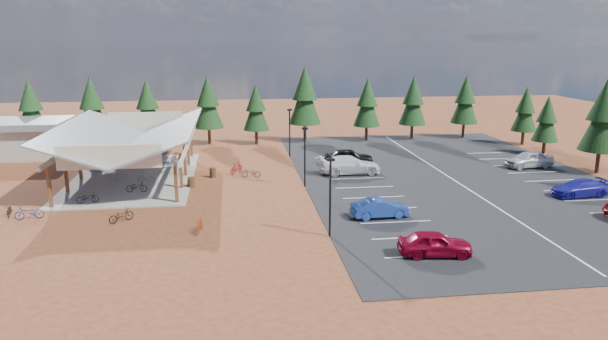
{
  "coord_description": "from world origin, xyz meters",
  "views": [
    {
      "loc": [
        -0.96,
        -42.24,
        12.43
      ],
      "look_at": [
        4.86,
        1.47,
        1.6
      ],
      "focal_mm": 32.0,
      "sensor_mm": 36.0,
      "label": 1
    }
  ],
  "objects_px": {
    "trash_bin_1": "(213,173)",
    "car_1": "(380,208)",
    "bike_0": "(88,198)",
    "car_0": "(435,243)",
    "bike_16": "(251,173)",
    "bike_3": "(115,158)",
    "bike_1": "(120,175)",
    "bike_2": "(102,168)",
    "bike_5": "(147,177)",
    "car_4": "(349,157)",
    "bike_6": "(171,163)",
    "bike_4": "(137,187)",
    "bike_8": "(9,210)",
    "bike_pavilion": "(131,136)",
    "trash_bin_0": "(191,182)",
    "lamp_post_2": "(290,129)",
    "bike_7": "(179,158)",
    "car_7": "(580,188)",
    "outbuilding": "(15,138)",
    "car_3": "(350,165)",
    "bike_10": "(29,212)",
    "bike_12": "(121,215)",
    "bike_11": "(200,225)",
    "lamp_post_0": "(330,192)",
    "lamp_post_1": "(305,153)",
    "car_8": "(529,159)",
    "bike_15": "(236,168)"
  },
  "relations": [
    {
      "from": "bike_6",
      "to": "bike_16",
      "type": "relative_size",
      "value": 1.04
    },
    {
      "from": "bike_3",
      "to": "bike_7",
      "type": "height_order",
      "value": "bike_7"
    },
    {
      "from": "bike_7",
      "to": "car_0",
      "type": "xyz_separation_m",
      "value": [
        16.88,
        -26.04,
        0.12
      ]
    },
    {
      "from": "bike_11",
      "to": "bike_15",
      "type": "distance_m",
      "value": 15.62
    },
    {
      "from": "bike_6",
      "to": "bike_10",
      "type": "xyz_separation_m",
      "value": [
        -8.29,
        -14.1,
        -0.07
      ]
    },
    {
      "from": "bike_15",
      "to": "bike_8",
      "type": "bearing_deg",
      "value": 71.09
    },
    {
      "from": "bike_2",
      "to": "bike_5",
      "type": "relative_size",
      "value": 0.97
    },
    {
      "from": "bike_pavilion",
      "to": "bike_12",
      "type": "bearing_deg",
      "value": -84.47
    },
    {
      "from": "car_4",
      "to": "bike_10",
      "type": "bearing_deg",
      "value": 118.02
    },
    {
      "from": "bike_7",
      "to": "car_7",
      "type": "distance_m",
      "value": 36.46
    },
    {
      "from": "car_3",
      "to": "outbuilding",
      "type": "bearing_deg",
      "value": 69.1
    },
    {
      "from": "lamp_post_0",
      "to": "bike_16",
      "type": "distance_m",
      "value": 16.56
    },
    {
      "from": "lamp_post_2",
      "to": "bike_4",
      "type": "xyz_separation_m",
      "value": [
        -13.92,
        -12.18,
        -2.43
      ]
    },
    {
      "from": "bike_3",
      "to": "car_0",
      "type": "relative_size",
      "value": 0.4
    },
    {
      "from": "bike_3",
      "to": "bike_5",
      "type": "relative_size",
      "value": 1.0
    },
    {
      "from": "outbuilding",
      "to": "car_1",
      "type": "height_order",
      "value": "outbuilding"
    },
    {
      "from": "car_0",
      "to": "car_4",
      "type": "relative_size",
      "value": 0.89
    },
    {
      "from": "bike_8",
      "to": "car_3",
      "type": "relative_size",
      "value": 0.29
    },
    {
      "from": "trash_bin_0",
      "to": "car_8",
      "type": "bearing_deg",
      "value": 5.23
    },
    {
      "from": "bike_6",
      "to": "car_7",
      "type": "xyz_separation_m",
      "value": [
        33.42,
        -14.02,
        0.14
      ]
    },
    {
      "from": "trash_bin_1",
      "to": "bike_8",
      "type": "relative_size",
      "value": 0.54
    },
    {
      "from": "bike_pavilion",
      "to": "car_1",
      "type": "distance_m",
      "value": 23.84
    },
    {
      "from": "trash_bin_0",
      "to": "car_3",
      "type": "xyz_separation_m",
      "value": [
        14.38,
        2.84,
        0.42
      ]
    },
    {
      "from": "trash_bin_1",
      "to": "lamp_post_2",
      "type": "bearing_deg",
      "value": 44.46
    },
    {
      "from": "bike_11",
      "to": "bike_16",
      "type": "relative_size",
      "value": 0.94
    },
    {
      "from": "lamp_post_1",
      "to": "car_3",
      "type": "relative_size",
      "value": 0.9
    },
    {
      "from": "lamp_post_0",
      "to": "lamp_post_1",
      "type": "distance_m",
      "value": 12.0
    },
    {
      "from": "bike_1",
      "to": "bike_8",
      "type": "xyz_separation_m",
      "value": [
        -6.02,
        -8.76,
        -0.13
      ]
    },
    {
      "from": "bike_7",
      "to": "bike_8",
      "type": "distance_m",
      "value": 18.39
    },
    {
      "from": "trash_bin_1",
      "to": "car_1",
      "type": "distance_m",
      "value": 17.8
    },
    {
      "from": "lamp_post_2",
      "to": "bike_0",
      "type": "relative_size",
      "value": 3.16
    },
    {
      "from": "trash_bin_0",
      "to": "trash_bin_1",
      "type": "bearing_deg",
      "value": 62.18
    },
    {
      "from": "trash_bin_0",
      "to": "car_0",
      "type": "relative_size",
      "value": 0.21
    },
    {
      "from": "bike_pavilion",
      "to": "bike_5",
      "type": "bearing_deg",
      "value": -56.79
    },
    {
      "from": "trash_bin_1",
      "to": "car_4",
      "type": "xyz_separation_m",
      "value": [
        13.31,
        3.12,
        0.41
      ]
    },
    {
      "from": "trash_bin_1",
      "to": "bike_7",
      "type": "height_order",
      "value": "bike_7"
    },
    {
      "from": "trash_bin_0",
      "to": "trash_bin_1",
      "type": "distance_m",
      "value": 3.7
    },
    {
      "from": "bike_16",
      "to": "car_1",
      "type": "height_order",
      "value": "car_1"
    },
    {
      "from": "outbuilding",
      "to": "lamp_post_2",
      "type": "bearing_deg",
      "value": -7.85
    },
    {
      "from": "lamp_post_0",
      "to": "car_7",
      "type": "xyz_separation_m",
      "value": [
        21.41,
        6.15,
        -2.26
      ]
    },
    {
      "from": "bike_2",
      "to": "bike_12",
      "type": "height_order",
      "value": "bike_12"
    },
    {
      "from": "trash_bin_0",
      "to": "trash_bin_1",
      "type": "relative_size",
      "value": 1.0
    },
    {
      "from": "car_3",
      "to": "car_7",
      "type": "height_order",
      "value": "car_3"
    },
    {
      "from": "outbuilding",
      "to": "bike_7",
      "type": "relative_size",
      "value": 6.03
    },
    {
      "from": "bike_1",
      "to": "bike_16",
      "type": "distance_m",
      "value": 11.5
    },
    {
      "from": "bike_2",
      "to": "bike_4",
      "type": "distance_m",
      "value": 8.35
    },
    {
      "from": "trash_bin_1",
      "to": "bike_4",
      "type": "height_order",
      "value": "bike_4"
    },
    {
      "from": "bike_3",
      "to": "car_7",
      "type": "height_order",
      "value": "car_7"
    },
    {
      "from": "car_7",
      "to": "bike_1",
      "type": "bearing_deg",
      "value": -109.32
    },
    {
      "from": "bike_0",
      "to": "car_0",
      "type": "distance_m",
      "value": 26.19
    }
  ]
}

